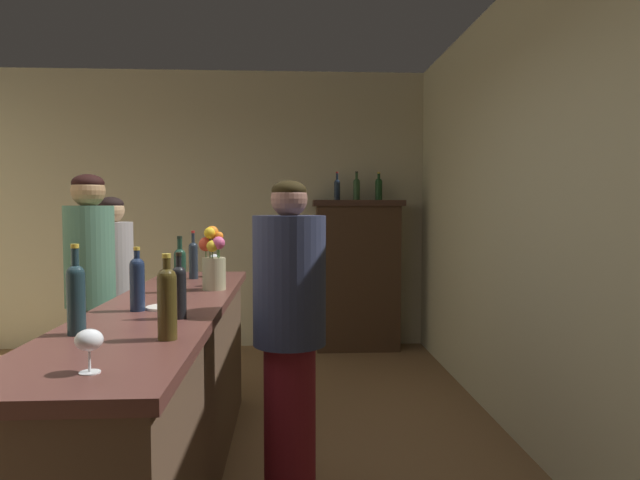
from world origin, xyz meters
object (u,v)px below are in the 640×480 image
wine_bottle_riesling (180,268)px  display_bottle_center (379,188)px  wine_bottle_merlot (193,258)px  display_bottle_left (337,188)px  wine_glass_front (217,269)px  flower_arrangement (213,260)px  bartender (290,335)px  wine_bottle_pinot (76,295)px  wine_bottle_syrah (137,281)px  display_cabinet (358,272)px  wine_bottle_rose (179,289)px  patron_in_grey (112,287)px  bar_counter (165,399)px  patron_redhead (91,291)px  wine_bottle_chardonnay (167,300)px  cheese_plate (165,307)px  wine_glass_rear (214,260)px  display_bottle_midleft (357,188)px  wine_glass_mid (89,341)px

wine_bottle_riesling → display_bottle_center: display_bottle_center is taller
wine_bottle_merlot → display_bottle_left: display_bottle_left is taller
wine_glass_front → flower_arrangement: 0.18m
display_bottle_center → bartender: 3.39m
wine_bottle_pinot → wine_bottle_syrah: (0.10, 0.50, -0.01)m
display_cabinet → wine_bottle_merlot: display_cabinet is taller
wine_bottle_rose → bartender: (0.49, 0.14, -0.24)m
wine_bottle_merlot → display_bottle_center: size_ratio=1.15×
wine_bottle_riesling → patron_in_grey: patron_in_grey is taller
wine_bottle_rose → wine_bottle_riesling: size_ratio=0.90×
wine_bottle_riesling → display_bottle_left: display_bottle_left is taller
display_bottle_center → flower_arrangement: bearing=-119.7°
bar_counter → wine_glass_front: size_ratio=18.55×
patron_redhead → wine_bottle_chardonnay: bearing=-1.0°
wine_bottle_pinot → wine_bottle_merlot: size_ratio=1.06×
flower_arrangement → display_bottle_left: 2.66m
wine_bottle_merlot → cheese_plate: wine_bottle_merlot is taller
display_cabinet → wine_bottle_chardonnay: 3.90m
wine_glass_rear → patron_redhead: size_ratio=0.09×
wine_bottle_pinot → flower_arrangement: flower_arrangement is taller
patron_in_grey → bar_counter: bearing=-0.1°
patron_in_grey → wine_bottle_pinot: bearing=-12.0°
wine_bottle_pinot → flower_arrangement: (0.37, 1.18, 0.02)m
wine_bottle_merlot → display_bottle_left: 2.29m
wine_bottle_merlot → display_bottle_midleft: 2.40m
wine_bottle_merlot → patron_in_grey: size_ratio=0.21×
display_cabinet → wine_bottle_riesling: 2.87m
wine_bottle_merlot → wine_bottle_rose: wine_bottle_merlot is taller
wine_bottle_merlot → wine_glass_mid: wine_bottle_merlot is taller
wine_glass_mid → display_bottle_center: display_bottle_center is taller
display_bottle_left → patron_redhead: display_bottle_left is taller
wine_bottle_pinot → display_bottle_left: 3.88m
wine_glass_front → wine_glass_rear: 0.49m
flower_arrangement → display_bottle_midleft: 2.74m
wine_glass_mid → display_bottle_midleft: 4.36m
wine_glass_front → bartender: size_ratio=0.10×
wine_bottle_merlot → wine_bottle_riesling: 0.62m
display_cabinet → wine_bottle_syrah: 3.44m
display_cabinet → display_bottle_center: bearing=-0.0°
wine_bottle_merlot → cheese_plate: 1.16m
wine_bottle_syrah → display_bottle_midleft: 3.46m
wine_bottle_syrah → flower_arrangement: (0.27, 0.68, 0.04)m
wine_bottle_chardonnay → wine_glass_mid: bearing=-108.5°
display_cabinet → display_bottle_left: bearing=-180.0°
display_cabinet → flower_arrangement: size_ratio=4.09×
wine_bottle_rose → display_bottle_center: size_ratio=1.01×
wine_bottle_riesling → wine_glass_front: 0.32m
wine_bottle_pinot → cheese_plate: bearing=68.9°
bar_counter → wine_glass_rear: (0.11, 1.14, 0.61)m
wine_bottle_rose → patron_redhead: size_ratio=0.17×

